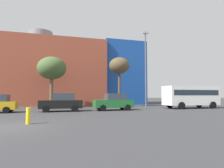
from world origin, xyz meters
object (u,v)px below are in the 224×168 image
Objects in this scene: street_lamp at (146,65)px; parked_car_3 at (114,102)px; bare_tree_0 at (52,68)px; bare_tree_1 at (119,66)px; white_bus at (191,95)px; parked_car_2 at (61,102)px; bollard_yellow_0 at (28,116)px.

parked_car_3 is at bearing -169.24° from street_lamp.
bare_tree_0 is at bearing -44.92° from parked_car_3.
bare_tree_0 is 0.96× the size of bare_tree_1.
street_lamp is (-5.82, 0.52, 3.54)m from white_bus.
parked_car_2 is 0.45× the size of street_lamp.
bare_tree_1 is (2.63, 6.06, 4.87)m from parked_car_3.
parked_car_2 is at bearing -0.00° from parked_car_3.
bare_tree_0 is at bearing -79.85° from parked_car_2.
parked_car_3 is 6.05m from street_lamp.
bare_tree_1 is at bearing -3.49° from bare_tree_0.
parked_car_3 is (5.46, -0.00, 0.00)m from parked_car_2.
bollard_yellow_0 is at bearing -92.89° from bare_tree_0.
bare_tree_1 reaches higher than white_bus.
bare_tree_0 is 7.38× the size of bollard_yellow_0.
bare_tree_1 is (9.27, -0.57, 0.60)m from bare_tree_0.
bare_tree_1 is (-7.40, 5.78, 4.15)m from white_bus.
bare_tree_1 reaches higher than parked_car_3.
bare_tree_0 is at bearing -20.84° from white_bus.
parked_car_2 is at bearing -175.27° from street_lamp.
parked_car_2 is 0.62× the size of bare_tree_0.
parked_car_3 is 0.59× the size of bare_tree_1.
parked_car_2 is 10.60m from street_lamp.
white_bus is 7.46× the size of bollard_yellow_0.
bare_tree_1 is 18.25m from bollard_yellow_0.
street_lamp reaches higher than parked_car_2.
bare_tree_0 is 9.31m from bare_tree_1.
bollard_yellow_0 is 0.10× the size of street_lamp.
street_lamp is (9.67, 0.80, 4.27)m from parked_car_2.
bare_tree_1 reaches higher than bollard_yellow_0.
bare_tree_0 reaches higher than parked_car_3.
street_lamp is (1.58, -5.26, -0.61)m from bare_tree_1.
street_lamp reaches higher than bare_tree_1.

